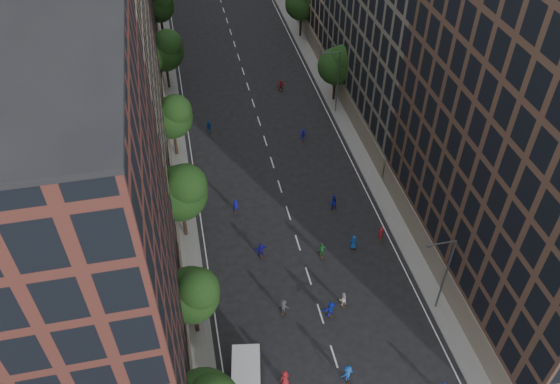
# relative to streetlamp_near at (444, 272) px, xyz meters

# --- Properties ---
(ground) EXTENTS (240.00, 240.00, 0.00)m
(ground) POSITION_rel_streetlamp_near_xyz_m (-10.37, 28.00, -5.17)
(ground) COLOR black
(ground) RESTS_ON ground
(sidewalk_left) EXTENTS (4.00, 105.00, 0.15)m
(sidewalk_left) POSITION_rel_streetlamp_near_xyz_m (-22.37, 35.50, -5.09)
(sidewalk_left) COLOR slate
(sidewalk_left) RESTS_ON ground
(sidewalk_right) EXTENTS (4.00, 105.00, 0.15)m
(sidewalk_right) POSITION_rel_streetlamp_near_xyz_m (1.63, 35.50, -5.09)
(sidewalk_right) COLOR slate
(sidewalk_right) RESTS_ON ground
(bldg_left_a) EXTENTS (14.00, 22.00, 30.00)m
(bldg_left_a) POSITION_rel_streetlamp_near_xyz_m (-29.37, -1.00, 9.83)
(bldg_left_a) COLOR #4E241D
(bldg_left_a) RESTS_ON ground
(bldg_left_b) EXTENTS (14.00, 26.00, 34.00)m
(bldg_left_b) POSITION_rel_streetlamp_near_xyz_m (-29.37, 23.00, 11.83)
(bldg_left_b) COLOR #917C5F
(bldg_left_b) RESTS_ON ground
(tree_left_1) EXTENTS (4.80, 4.80, 8.21)m
(tree_left_1) POSITION_rel_streetlamp_near_xyz_m (-21.39, 1.86, 0.38)
(tree_left_1) COLOR black
(tree_left_1) RESTS_ON ground
(tree_left_2) EXTENTS (5.60, 5.60, 9.45)m
(tree_left_2) POSITION_rel_streetlamp_near_xyz_m (-21.36, 13.83, 1.19)
(tree_left_2) COLOR black
(tree_left_2) RESTS_ON ground
(tree_left_3) EXTENTS (5.00, 5.00, 8.58)m
(tree_left_3) POSITION_rel_streetlamp_near_xyz_m (-21.38, 27.85, 0.65)
(tree_left_3) COLOR black
(tree_left_3) RESTS_ON ground
(tree_left_4) EXTENTS (5.40, 5.40, 9.08)m
(tree_left_4) POSITION_rel_streetlamp_near_xyz_m (-21.37, 43.84, 0.93)
(tree_left_4) COLOR black
(tree_left_4) RESTS_ON ground
(tree_left_5) EXTENTS (4.80, 4.80, 8.33)m
(tree_left_5) POSITION_rel_streetlamp_near_xyz_m (-21.39, 59.86, 0.51)
(tree_left_5) COLOR black
(tree_left_5) RESTS_ON ground
(tree_right_a) EXTENTS (5.00, 5.00, 8.39)m
(tree_right_a) POSITION_rel_streetlamp_near_xyz_m (1.02, 35.85, 0.46)
(tree_right_a) COLOR black
(tree_right_a) RESTS_ON ground
(tree_right_b) EXTENTS (5.20, 5.20, 8.83)m
(tree_right_b) POSITION_rel_streetlamp_near_xyz_m (1.02, 55.85, 0.79)
(tree_right_b) COLOR black
(tree_right_b) RESTS_ON ground
(streetlamp_near) EXTENTS (2.64, 0.22, 9.06)m
(streetlamp_near) POSITION_rel_streetlamp_near_xyz_m (0.00, 0.00, 0.00)
(streetlamp_near) COLOR #595B60
(streetlamp_near) RESTS_ON ground
(streetlamp_far) EXTENTS (2.64, 0.22, 9.06)m
(streetlamp_far) POSITION_rel_streetlamp_near_xyz_m (0.00, 33.00, 0.00)
(streetlamp_far) COLOR #595B60
(streetlamp_far) RESTS_ON ground
(cargo_van) EXTENTS (3.18, 5.40, 2.71)m
(cargo_van) POSITION_rel_streetlamp_near_xyz_m (-18.15, -4.37, -3.74)
(cargo_van) COLOR #BDBEC0
(cargo_van) RESTS_ON ground
(skater_3) EXTENTS (1.29, 0.92, 1.80)m
(skater_3) POSITION_rel_streetlamp_near_xyz_m (-9.94, -5.25, -4.27)
(skater_3) COLOR #13449E
(skater_3) RESTS_ON ground
(skater_4) EXTENTS (1.17, 0.61, 1.91)m
(skater_4) POSITION_rel_streetlamp_near_xyz_m (-17.11, -1.93, -4.21)
(skater_4) COLOR blue
(skater_4) RESTS_ON ground
(skater_5) EXTENTS (1.73, 1.04, 1.77)m
(skater_5) POSITION_rel_streetlamp_near_xyz_m (-9.59, 1.19, -4.28)
(skater_5) COLOR #1629B3
(skater_5) RESTS_ON ground
(skater_6) EXTENTS (1.04, 0.86, 1.82)m
(skater_6) POSITION_rel_streetlamp_near_xyz_m (-15.05, -4.63, -4.26)
(skater_6) COLOR maroon
(skater_6) RESTS_ON ground
(skater_7) EXTENTS (0.60, 0.40, 1.62)m
(skater_7) POSITION_rel_streetlamp_near_xyz_m (-1.87, 9.28, -4.36)
(skater_7) COLOR #A71B24
(skater_7) RESTS_ON ground
(skater_8) EXTENTS (0.86, 0.72, 1.60)m
(skater_8) POSITION_rel_streetlamp_near_xyz_m (-8.13, 2.06, -4.37)
(skater_8) COLOR #B7B7B3
(skater_8) RESTS_ON ground
(skater_9) EXTENTS (1.17, 0.96, 1.58)m
(skater_9) POSITION_rel_streetlamp_near_xyz_m (-13.64, 2.42, -4.38)
(skater_9) COLOR #37363A
(skater_9) RESTS_ON ground
(skater_10) EXTENTS (1.03, 0.46, 1.74)m
(skater_10) POSITION_rel_streetlamp_near_xyz_m (-8.47, 8.26, -4.30)
(skater_10) COLOR #217132
(skater_10) RESTS_ON ground
(skater_11) EXTENTS (1.52, 0.71, 1.58)m
(skater_11) POSITION_rel_streetlamp_near_xyz_m (-14.44, 9.59, -4.38)
(skater_11) COLOR #18139F
(skater_11) RESTS_ON ground
(skater_12) EXTENTS (0.98, 0.83, 1.71)m
(skater_12) POSITION_rel_streetlamp_near_xyz_m (-5.00, 8.57, -4.32)
(skater_12) COLOR #124495
(skater_12) RESTS_ON ground
(skater_13) EXTENTS (0.68, 0.51, 1.70)m
(skater_13) POSITION_rel_streetlamp_near_xyz_m (-15.95, 16.45, -4.32)
(skater_13) COLOR #11128E
(skater_13) RESTS_ON ground
(skater_14) EXTENTS (0.96, 0.77, 1.91)m
(skater_14) POSITION_rel_streetlamp_near_xyz_m (-5.45, 14.64, -4.21)
(skater_14) COLOR #141BA6
(skater_14) RESTS_ON ground
(skater_15) EXTENTS (1.17, 0.91, 1.60)m
(skater_15) POSITION_rel_streetlamp_near_xyz_m (-5.65, 27.57, -4.37)
(skater_15) COLOR #11128D
(skater_15) RESTS_ON ground
(skater_16) EXTENTS (1.08, 0.60, 1.75)m
(skater_16) POSITION_rel_streetlamp_near_xyz_m (-17.13, 31.74, -4.29)
(skater_16) COLOR #1553AE
(skater_16) RESTS_ON ground
(skater_17) EXTENTS (1.51, 0.63, 1.58)m
(skater_17) POSITION_rel_streetlamp_near_xyz_m (-5.91, 39.93, -4.38)
(skater_17) COLOR #AF1D28
(skater_17) RESTS_ON ground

